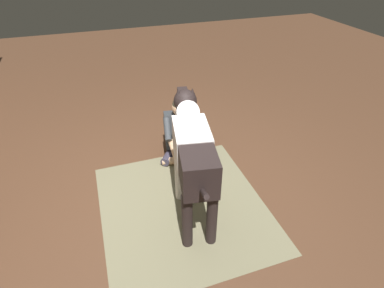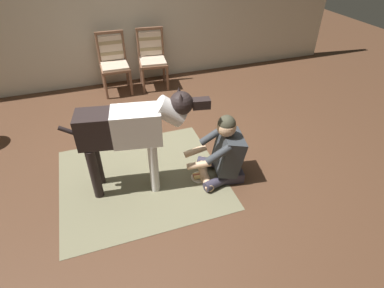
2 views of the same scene
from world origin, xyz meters
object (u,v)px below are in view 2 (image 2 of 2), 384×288
object	(u,v)px
dining_chair_left_of_pair	(113,60)
person_sitting_on_floor	(224,153)
hot_dog_on_plate	(200,176)
dining_chair_right_of_pair	(152,55)
large_dog	(132,129)

from	to	relation	value
dining_chair_left_of_pair	person_sitting_on_floor	world-z (taller)	dining_chair_left_of_pair
dining_chair_left_of_pair	hot_dog_on_plate	size ratio (longest dim) A/B	4.69
dining_chair_left_of_pair	hot_dog_on_plate	distance (m)	2.75
dining_chair_right_of_pair	person_sitting_on_floor	distance (m)	2.71
large_dog	dining_chair_left_of_pair	bearing A→B (deg)	87.07
dining_chair_left_of_pair	dining_chair_right_of_pair	distance (m)	0.66
person_sitting_on_floor	large_dog	bearing A→B (deg)	169.66
large_dog	hot_dog_on_plate	distance (m)	1.00
dining_chair_right_of_pair	person_sitting_on_floor	size ratio (longest dim) A/B	1.21
dining_chair_right_of_pair	large_dog	xyz separation A→B (m)	(-0.78, -2.52, 0.20)
dining_chair_left_of_pair	large_dog	bearing A→B (deg)	-92.93
dining_chair_left_of_pair	dining_chair_right_of_pair	size ratio (longest dim) A/B	1.00
dining_chair_left_of_pair	large_dog	size ratio (longest dim) A/B	0.66
hot_dog_on_plate	large_dog	bearing A→B (deg)	169.66
dining_chair_left_of_pair	dining_chair_right_of_pair	bearing A→B (deg)	-0.04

